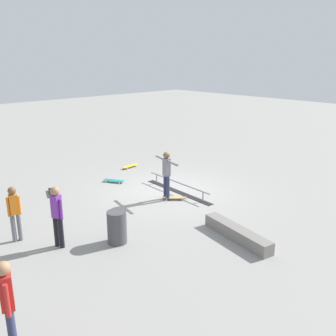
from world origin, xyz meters
name	(u,v)px	position (x,y,z in m)	size (l,w,h in m)	color
ground_plane	(167,191)	(0.00, 0.00, 0.00)	(60.00, 60.00, 0.00)	gray
grind_rail	(178,188)	(-0.34, -0.21, 0.17)	(3.25, 0.42, 0.38)	black
skate_ledge	(237,233)	(-3.94, 1.17, 0.17)	(2.26, 0.36, 0.34)	gray
skater_main	(167,172)	(-0.56, 0.56, 0.97)	(1.32, 0.35, 1.66)	#2D3351
skateboard_main	(174,198)	(-0.77, 0.39, 0.07)	(0.70, 0.72, 0.09)	tan
bystander_orange_shirt	(14,211)	(-0.04, 5.43, 0.85)	(0.21, 0.34, 1.50)	slate
bystander_red_shirt	(8,303)	(-3.84, 7.03, 0.95)	(0.38, 0.26, 1.68)	#2D3351
bystander_purple_shirt	(57,214)	(-1.09, 4.78, 0.91)	(0.37, 0.25, 1.62)	black
loose_skateboard_black	(52,192)	(2.59, 3.15, 0.07)	(0.82, 0.48, 0.09)	black
loose_skateboard_teal	(114,180)	(2.12, 0.83, 0.07)	(0.79, 0.57, 0.09)	teal
loose_skateboard_yellow	(130,166)	(3.24, -0.84, 0.07)	(0.32, 0.82, 0.09)	yellow
trash_bin	(117,227)	(-1.91, 3.57, 0.43)	(0.50, 0.50, 0.86)	#47474C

